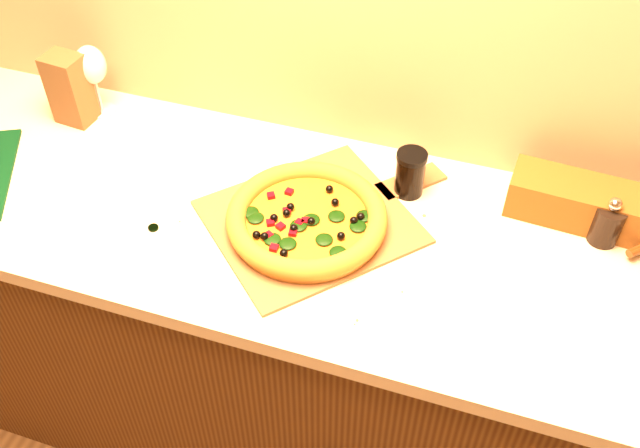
# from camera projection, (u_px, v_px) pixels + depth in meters

# --- Properties ---
(cabinet) EXTENTS (2.80, 0.65, 0.86)m
(cabinet) POSITION_uv_depth(u_px,v_px,m) (299.00, 341.00, 1.96)
(cabinet) COLOR #43240E
(cabinet) RESTS_ON ground
(countertop) EXTENTS (2.84, 0.68, 0.04)m
(countertop) POSITION_uv_depth(u_px,v_px,m) (295.00, 226.00, 1.64)
(countertop) COLOR beige
(countertop) RESTS_ON cabinet
(pizza_peel) EXTENTS (0.57, 0.57, 0.01)m
(pizza_peel) POSITION_uv_depth(u_px,v_px,m) (317.00, 219.00, 1.62)
(pizza_peel) COLOR brown
(pizza_peel) RESTS_ON countertop
(pizza) EXTENTS (0.36, 0.36, 0.05)m
(pizza) POSITION_uv_depth(u_px,v_px,m) (307.00, 219.00, 1.58)
(pizza) COLOR #C28230
(pizza) RESTS_ON pizza_peel
(bottle_cap) EXTENTS (0.03, 0.03, 0.01)m
(bottle_cap) POSITION_uv_depth(u_px,v_px,m) (153.00, 228.00, 1.60)
(bottle_cap) COLOR black
(bottle_cap) RESTS_ON countertop
(pepper_grinder) EXTENTS (0.07, 0.07, 0.12)m
(pepper_grinder) POSITION_uv_depth(u_px,v_px,m) (607.00, 224.00, 1.55)
(pepper_grinder) COLOR black
(pepper_grinder) RESTS_ON countertop
(bread_bag) EXTENTS (0.36, 0.14, 0.10)m
(bread_bag) POSITION_uv_depth(u_px,v_px,m) (589.00, 204.00, 1.59)
(bread_bag) COLOR brown
(bread_bag) RESTS_ON countertop
(wine_glass) EXTENTS (0.08, 0.08, 0.20)m
(wine_glass) POSITION_uv_depth(u_px,v_px,m) (91.00, 67.00, 1.82)
(wine_glass) COLOR silver
(wine_glass) RESTS_ON countertop
(paper_bag) EXTENTS (0.10, 0.09, 0.19)m
(paper_bag) POSITION_uv_depth(u_px,v_px,m) (70.00, 89.00, 1.83)
(paper_bag) COLOR brown
(paper_bag) RESTS_ON countertop
(dark_jar) EXTENTS (0.07, 0.07, 0.12)m
(dark_jar) POSITION_uv_depth(u_px,v_px,m) (410.00, 173.00, 1.65)
(dark_jar) COLOR black
(dark_jar) RESTS_ON countertop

